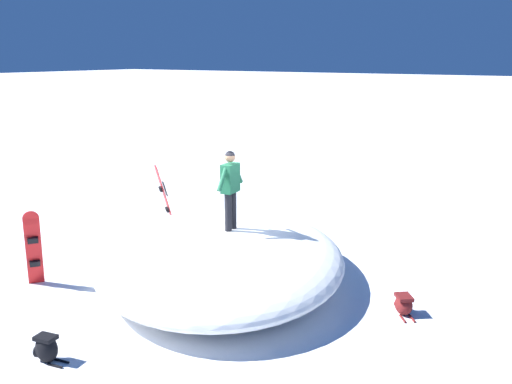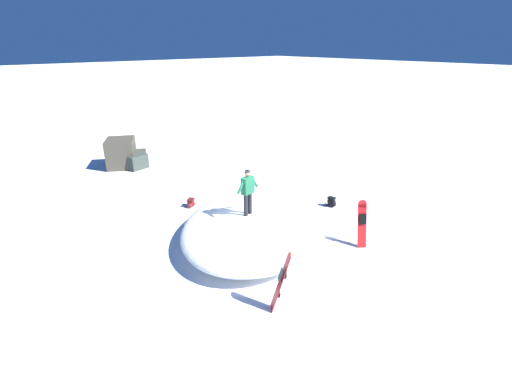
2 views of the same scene
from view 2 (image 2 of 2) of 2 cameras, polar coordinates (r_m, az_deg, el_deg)
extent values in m
plane|color=white|center=(12.43, -1.10, -7.81)|extent=(240.00, 240.00, 0.00)
ellipsoid|color=white|center=(12.54, -0.08, -5.05)|extent=(7.48, 7.93, 0.94)
cylinder|color=black|center=(12.05, -0.97, -1.75)|extent=(0.14, 0.14, 0.76)
cylinder|color=black|center=(11.92, -1.62, -2.05)|extent=(0.14, 0.14, 0.76)
cube|color=#195638|center=(11.73, -1.32, 1.06)|extent=(0.27, 0.44, 0.57)
sphere|color=#936B4C|center=(11.58, -1.34, 2.98)|extent=(0.21, 0.21, 0.21)
cylinder|color=#195638|center=(11.92, -0.34, 1.68)|extent=(0.13, 0.37, 0.47)
cylinder|color=#195638|center=(11.51, -2.35, 0.88)|extent=(0.13, 0.37, 0.47)
sphere|color=black|center=(11.57, -1.34, 3.07)|extent=(0.20, 0.20, 0.20)
cube|color=red|center=(9.22, 3.75, -14.31)|extent=(0.48, 0.51, 1.53)
cylinder|color=red|center=(8.82, 5.20, -10.26)|extent=(0.29, 0.25, 0.28)
cube|color=black|center=(9.06, 3.87, -12.92)|extent=(0.26, 0.23, 0.37)
cube|color=black|center=(9.08, 4.53, -12.88)|extent=(0.21, 0.19, 0.12)
cube|color=black|center=(9.39, 3.52, -15.66)|extent=(0.21, 0.19, 0.12)
cube|color=red|center=(12.40, 16.35, -5.18)|extent=(0.48, 0.46, 1.41)
cylinder|color=red|center=(12.26, 16.40, -1.88)|extent=(0.25, 0.29, 0.29)
cube|color=black|center=(12.30, 16.46, -4.12)|extent=(0.22, 0.26, 0.34)
cube|color=black|center=(12.38, 16.30, -3.92)|extent=(0.19, 0.21, 0.12)
cube|color=black|center=(12.50, 16.26, -6.26)|extent=(0.19, 0.21, 0.12)
ellipsoid|color=black|center=(15.18, 11.78, -1.53)|extent=(0.40, 0.32, 0.41)
ellipsoid|color=black|center=(15.14, 12.30, -1.89)|extent=(0.13, 0.21, 0.20)
cube|color=black|center=(15.11, 11.83, -0.93)|extent=(0.33, 0.27, 0.06)
cylinder|color=black|center=(15.40, 11.20, -1.91)|extent=(0.25, 0.08, 0.04)
cylinder|color=black|center=(15.28, 10.95, -2.09)|extent=(0.25, 0.08, 0.04)
ellipsoid|color=maroon|center=(15.10, -10.21, -1.69)|extent=(0.47, 0.48, 0.34)
ellipsoid|color=maroon|center=(14.97, -10.42, -2.14)|extent=(0.24, 0.22, 0.16)
cube|color=maroon|center=(15.04, -10.25, -1.20)|extent=(0.39, 0.41, 0.06)
cylinder|color=maroon|center=(15.32, -9.62, -1.92)|extent=(0.20, 0.24, 0.04)
cylinder|color=maroon|center=(15.37, -10.19, -1.87)|extent=(0.20, 0.24, 0.04)
cube|color=#424130|center=(21.59, -19.22, 5.27)|extent=(1.62, 1.92, 0.63)
cube|color=#38423B|center=(20.61, -18.87, 4.71)|extent=(1.63, 1.32, 0.76)
cube|color=#3F3B3B|center=(21.36, -21.11, 4.76)|extent=(1.03, 1.02, 0.58)
cube|color=#474336|center=(20.86, -20.46, 5.78)|extent=(2.16, 2.05, 1.51)
camera|label=1|loc=(21.91, 6.20, 17.40)|focal=40.76mm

